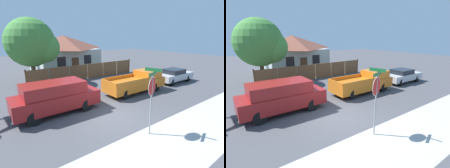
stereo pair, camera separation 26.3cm
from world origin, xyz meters
TOP-DOWN VIEW (x-y plane):
  - ground_plane at (0.00, 0.00)m, footprint 80.00×80.00m
  - sidewalk_strip at (0.00, -3.60)m, footprint 36.00×3.20m
  - wooden_fence at (3.45, 8.96)m, footprint 12.23×0.12m
  - house at (3.59, 15.18)m, footprint 8.12×6.84m
  - oak_tree at (-1.40, 10.09)m, footprint 4.62×4.40m
  - red_suv at (-2.36, 2.53)m, footprint 4.96×1.99m
  - orange_pickup at (4.40, 2.52)m, footprint 5.33×1.97m
  - parked_sedan at (9.66, 2.53)m, footprint 4.19×1.78m
  - stop_sign at (0.19, -2.45)m, footprint 0.80×0.72m

SIDE VIEW (x-z plane):
  - ground_plane at x=0.00m, z-range 0.00..0.00m
  - sidewalk_strip at x=0.00m, z-range 0.00..0.01m
  - parked_sedan at x=9.66m, z-range 0.03..1.36m
  - wooden_fence at x=3.45m, z-range -0.05..1.64m
  - orange_pickup at x=4.40m, z-range -0.02..1.65m
  - red_suv at x=-2.36m, z-range 0.08..1.96m
  - stop_sign at x=0.19m, z-range 0.55..3.69m
  - house at x=3.59m, z-range 0.08..4.65m
  - oak_tree at x=-1.40m, z-range 0.75..6.85m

